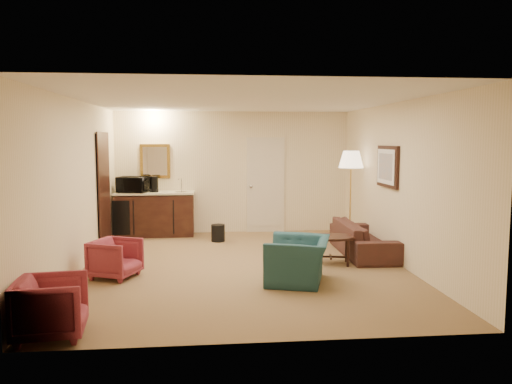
% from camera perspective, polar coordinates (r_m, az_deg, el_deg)
% --- Properties ---
extents(ground, '(6.00, 6.00, 0.00)m').
position_cam_1_polar(ground, '(8.00, -1.44, -8.49)').
color(ground, olive).
rests_on(ground, ground).
extents(room_walls, '(5.02, 6.01, 2.61)m').
position_cam_1_polar(room_walls, '(8.51, -2.50, 4.08)').
color(room_walls, beige).
rests_on(room_walls, ground).
extents(wetbar_cabinet, '(1.64, 0.58, 0.92)m').
position_cam_1_polar(wetbar_cabinet, '(10.61, -11.47, -2.47)').
color(wetbar_cabinet, '#381D11').
rests_on(wetbar_cabinet, ground).
extents(sofa, '(0.60, 1.94, 0.76)m').
position_cam_1_polar(sofa, '(8.95, 12.15, -4.59)').
color(sofa, black).
rests_on(sofa, ground).
extents(teal_armchair, '(0.88, 1.10, 0.84)m').
position_cam_1_polar(teal_armchair, '(7.08, 4.84, -6.92)').
color(teal_armchair, '#214654').
rests_on(teal_armchair, ground).
extents(rose_chair_near, '(0.76, 0.78, 0.62)m').
position_cam_1_polar(rose_chair_near, '(7.58, -15.78, -7.11)').
color(rose_chair_near, '#99323F').
rests_on(rose_chair_near, ground).
extents(rose_chair_far, '(0.70, 0.74, 0.68)m').
position_cam_1_polar(rose_chair_far, '(5.57, -22.38, -11.78)').
color(rose_chair_far, '#99323F').
rests_on(rose_chair_far, ground).
extents(coffee_table, '(0.89, 0.69, 0.46)m').
position_cam_1_polar(coffee_table, '(8.18, 8.53, -6.57)').
color(coffee_table, black).
rests_on(coffee_table, ground).
extents(floor_lamp, '(0.61, 0.61, 1.80)m').
position_cam_1_polar(floor_lamp, '(9.82, 10.73, -0.55)').
color(floor_lamp, gold).
rests_on(floor_lamp, ground).
extents(waste_bin, '(0.28, 0.28, 0.34)m').
position_cam_1_polar(waste_bin, '(9.90, -4.36, -4.69)').
color(waste_bin, black).
rests_on(waste_bin, ground).
extents(microwave, '(0.65, 0.47, 0.40)m').
position_cam_1_polar(microwave, '(10.55, -13.92, 1.03)').
color(microwave, black).
rests_on(microwave, wetbar_cabinet).
extents(coffee_maker, '(0.18, 0.18, 0.32)m').
position_cam_1_polar(coffee_maker, '(10.53, -11.58, 0.87)').
color(coffee_maker, black).
rests_on(coffee_maker, wetbar_cabinet).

